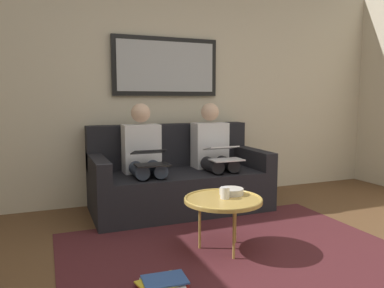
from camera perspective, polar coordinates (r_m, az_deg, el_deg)
wall_rear at (r=4.43m, az=-4.34°, el=8.40°), size 6.00×0.12×2.60m
area_rug at (r=3.05m, az=6.14°, el=-15.94°), size 2.60×1.80×0.01m
couch at (r=4.06m, az=-2.18°, el=-5.46°), size 1.85×0.90×0.90m
framed_mirror at (r=4.35m, az=-4.00°, el=11.73°), size 1.24×0.05×0.66m
coffee_table at (r=2.93m, az=4.79°, el=-8.58°), size 0.61×0.61×0.43m
cup at (r=2.92m, az=5.06°, el=-7.47°), size 0.07×0.07×0.09m
bowl at (r=3.06m, az=6.06°, el=-7.22°), size 0.20×0.20×0.05m
person_left at (r=4.10m, az=3.31°, el=-1.17°), size 0.38×0.58×1.14m
laptop_white at (r=3.87m, az=4.87°, el=-1.39°), size 0.33×0.33×0.14m
person_right at (r=3.83m, az=-7.40°, el=-1.77°), size 0.38×0.58×1.14m
laptop_black at (r=3.60m, az=-6.43°, el=-2.07°), size 0.32×0.33×0.14m
magazine_stack at (r=2.53m, az=-4.53°, el=-20.43°), size 0.33×0.26×0.04m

